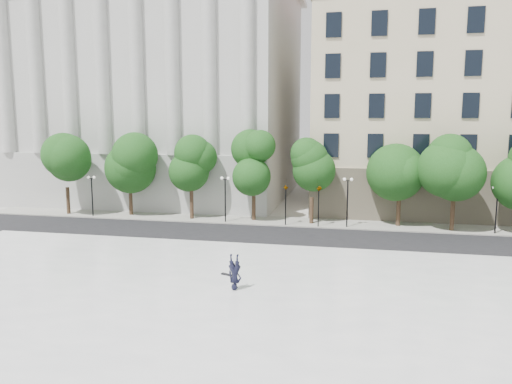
% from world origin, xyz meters
% --- Properties ---
extents(ground, '(160.00, 160.00, 0.00)m').
position_xyz_m(ground, '(0.00, 0.00, 0.00)').
color(ground, '#B6B3AB').
rests_on(ground, ground).
extents(plaza, '(44.00, 22.00, 0.45)m').
position_xyz_m(plaza, '(0.00, 3.00, 0.23)').
color(plaza, white).
rests_on(plaza, ground).
extents(street, '(60.00, 8.00, 0.02)m').
position_xyz_m(street, '(0.00, 18.00, 0.01)').
color(street, black).
rests_on(street, ground).
extents(far_sidewalk, '(60.00, 4.00, 0.12)m').
position_xyz_m(far_sidewalk, '(0.00, 24.00, 0.06)').
color(far_sidewalk, '#A9A79C').
rests_on(far_sidewalk, ground).
extents(building_west, '(31.50, 27.65, 25.60)m').
position_xyz_m(building_west, '(-17.00, 38.57, 12.89)').
color(building_west, '#B6B6B2').
rests_on(building_west, ground).
extents(building_east, '(36.00, 26.15, 23.00)m').
position_xyz_m(building_east, '(20.00, 38.91, 11.14)').
color(building_east, beige).
rests_on(building_east, ground).
extents(traffic_light_west, '(0.85, 1.96, 4.27)m').
position_xyz_m(traffic_light_west, '(0.30, 22.30, 3.77)').
color(traffic_light_west, black).
rests_on(traffic_light_west, ground).
extents(traffic_light_east, '(1.02, 1.96, 4.28)m').
position_xyz_m(traffic_light_east, '(3.22, 22.30, 3.77)').
color(traffic_light_east, black).
rests_on(traffic_light_east, ground).
extents(person_lying, '(0.79, 2.00, 0.54)m').
position_xyz_m(person_lying, '(0.22, 3.99, 0.72)').
color(person_lying, black).
rests_on(person_lying, plaza).
extents(skateboard, '(0.79, 0.48, 0.08)m').
position_xyz_m(skateboard, '(-0.86, 6.35, 0.49)').
color(skateboard, black).
rests_on(skateboard, plaza).
extents(street_trees, '(46.41, 5.48, 7.89)m').
position_xyz_m(street_trees, '(-0.28, 23.52, 5.17)').
color(street_trees, '#382619').
rests_on(street_trees, ground).
extents(lamp_posts, '(37.49, 0.28, 4.48)m').
position_xyz_m(lamp_posts, '(-0.08, 22.60, 2.93)').
color(lamp_posts, black).
rests_on(lamp_posts, ground).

